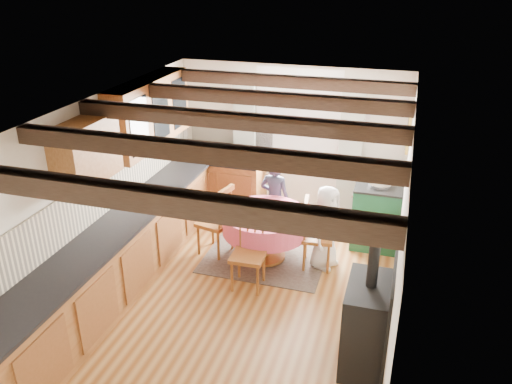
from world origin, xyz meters
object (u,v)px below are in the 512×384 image
(chair_near, at_px, (248,254))
(cast_iron_stove, at_px, (369,304))
(child_far, at_px, (275,199))
(chair_left, at_px, (215,220))
(cup, at_px, (292,206))
(chair_right, at_px, (318,234))
(aga_range, at_px, (378,209))
(dining_table, at_px, (265,236))
(child_right, at_px, (326,228))

(chair_near, relative_size, cast_iron_stove, 0.65)
(chair_near, xyz_separation_m, child_far, (-0.02, 1.38, 0.14))
(chair_left, distance_m, cup, 1.11)
(cast_iron_stove, bearing_deg, chair_right, 115.54)
(aga_range, relative_size, cast_iron_stove, 0.70)
(cast_iron_stove, bearing_deg, child_far, 123.97)
(dining_table, distance_m, child_right, 0.86)
(child_right, bearing_deg, chair_near, 151.22)
(dining_table, xyz_separation_m, chair_left, (-0.73, -0.03, 0.16))
(chair_left, distance_m, aga_range, 2.41)
(chair_left, height_order, child_far, child_far)
(child_far, bearing_deg, child_right, 150.89)
(chair_left, xyz_separation_m, child_far, (0.68, 0.69, 0.10))
(dining_table, height_order, child_far, child_far)
(aga_range, height_order, child_far, child_far)
(chair_near, bearing_deg, child_far, 89.02)
(chair_near, distance_m, chair_right, 1.05)
(child_right, bearing_deg, chair_left, 111.77)
(chair_near, relative_size, child_right, 0.82)
(chair_left, distance_m, child_right, 1.56)
(aga_range, bearing_deg, chair_near, -129.27)
(cup, bearing_deg, chair_right, -24.82)
(chair_near, distance_m, cast_iron_stove, 1.86)
(cast_iron_stove, bearing_deg, chair_left, 143.74)
(aga_range, bearing_deg, chair_left, -153.33)
(cast_iron_stove, xyz_separation_m, child_far, (-1.58, 2.35, -0.13))
(dining_table, bearing_deg, aga_range, 36.42)
(chair_left, xyz_separation_m, child_right, (1.55, 0.08, 0.07))
(chair_left, relative_size, cast_iron_stove, 0.69)
(child_far, bearing_deg, cup, 134.68)
(dining_table, height_order, child_right, child_right)
(dining_table, bearing_deg, chair_near, -91.79)
(aga_range, bearing_deg, cup, -142.40)
(chair_left, xyz_separation_m, cup, (1.05, 0.23, 0.25))
(child_right, bearing_deg, child_far, 73.88)
(chair_near, distance_m, child_right, 1.15)
(cast_iron_stove, distance_m, child_far, 2.84)
(child_right, bearing_deg, dining_table, 112.48)
(chair_right, xyz_separation_m, child_far, (-0.77, 0.64, 0.13))
(chair_near, height_order, cast_iron_stove, cast_iron_stove)
(chair_right, distance_m, child_far, 1.00)
(dining_table, relative_size, cup, 10.54)
(child_right, xyz_separation_m, cup, (-0.50, 0.15, 0.18))
(chair_near, xyz_separation_m, cast_iron_stove, (1.56, -0.97, 0.26))
(dining_table, relative_size, aga_range, 1.13)
(aga_range, distance_m, child_right, 1.17)
(aga_range, xyz_separation_m, cup, (-1.11, -0.85, 0.28))
(chair_near, height_order, aga_range, same)
(dining_table, relative_size, child_right, 1.01)
(chair_left, bearing_deg, chair_near, 58.65)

